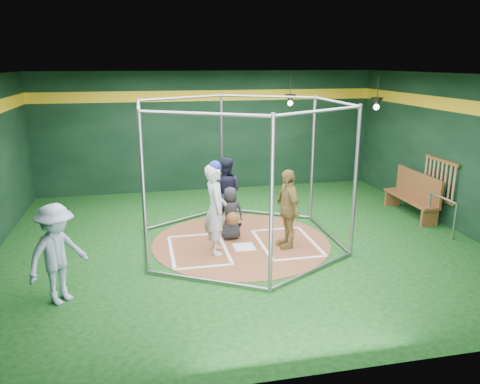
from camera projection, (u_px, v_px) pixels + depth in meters
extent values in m
cube|color=#0C360E|center=(241.00, 243.00, 10.04)|extent=(10.00, 9.00, 0.02)
cube|color=black|center=(241.00, 75.00, 9.10)|extent=(10.00, 9.00, 0.02)
cube|color=black|center=(209.00, 132.00, 13.81)|extent=(10.00, 0.10, 3.50)
cube|color=black|center=(324.00, 243.00, 5.33)|extent=(10.00, 0.10, 3.50)
cube|color=black|center=(457.00, 153.00, 10.58)|extent=(0.10, 9.00, 3.50)
cube|color=yellow|center=(208.00, 96.00, 13.50)|extent=(10.00, 0.01, 0.30)
cube|color=yellow|center=(461.00, 106.00, 10.29)|extent=(0.01, 9.00, 0.30)
cylinder|color=brown|center=(241.00, 242.00, 10.04)|extent=(3.80, 3.80, 0.01)
cube|color=white|center=(244.00, 247.00, 9.75)|extent=(0.43, 0.43, 0.01)
cube|color=white|center=(194.00, 235.00, 10.41)|extent=(1.10, 0.07, 0.01)
cube|color=white|center=(204.00, 267.00, 8.81)|extent=(1.10, 0.07, 0.01)
cube|color=white|center=(172.00, 252.00, 9.50)|extent=(0.07, 1.70, 0.01)
cube|color=white|center=(225.00, 248.00, 9.72)|extent=(0.07, 1.70, 0.01)
cube|color=white|center=(276.00, 229.00, 10.79)|extent=(1.10, 0.07, 0.01)
cube|color=white|center=(300.00, 258.00, 9.19)|extent=(1.10, 0.07, 0.01)
cube|color=white|center=(262.00, 245.00, 9.88)|extent=(0.07, 1.70, 0.01)
cube|color=white|center=(311.00, 241.00, 10.10)|extent=(0.07, 1.70, 0.01)
cylinder|color=gray|center=(312.00, 160.00, 11.12)|extent=(0.07, 0.07, 3.00)
cylinder|color=gray|center=(222.00, 154.00, 11.80)|extent=(0.07, 0.07, 3.00)
cylinder|color=gray|center=(142.00, 167.00, 10.32)|extent=(0.07, 0.07, 3.00)
cylinder|color=gray|center=(144.00, 195.00, 8.15)|extent=(0.07, 0.07, 3.00)
cylinder|color=gray|center=(271.00, 207.00, 7.47)|extent=(0.07, 0.07, 3.00)
cylinder|color=gray|center=(355.00, 183.00, 8.96)|extent=(0.07, 0.07, 3.00)
cylinder|color=gray|center=(267.00, 97.00, 11.07)|extent=(2.02, 1.20, 0.06)
cylinder|color=gray|center=(265.00, 213.00, 11.85)|extent=(2.02, 1.20, 0.06)
cylinder|color=gray|center=(183.00, 98.00, 10.67)|extent=(2.02, 1.20, 0.06)
cylinder|color=gray|center=(186.00, 218.00, 11.45)|extent=(2.02, 1.20, 0.06)
cylinder|color=gray|center=(138.00, 105.00, 8.85)|extent=(0.06, 2.30, 0.06)
cylinder|color=gray|center=(147.00, 248.00, 9.63)|extent=(0.06, 2.30, 0.06)
cylinder|color=gray|center=(203.00, 114.00, 7.42)|extent=(2.02, 1.20, 0.06)
cylinder|color=gray|center=(206.00, 280.00, 8.20)|extent=(2.02, 1.20, 0.06)
cylinder|color=gray|center=(321.00, 111.00, 7.82)|extent=(2.02, 1.20, 0.06)
cylinder|color=gray|center=(314.00, 270.00, 8.60)|extent=(2.02, 1.20, 0.06)
cylinder|color=gray|center=(335.00, 102.00, 9.65)|extent=(0.06, 2.30, 0.06)
cylinder|color=gray|center=(328.00, 233.00, 10.43)|extent=(0.06, 2.30, 0.06)
cube|color=brown|center=(442.00, 161.00, 11.01)|extent=(0.05, 1.25, 0.08)
cube|color=brown|center=(438.00, 197.00, 11.25)|extent=(0.05, 1.25, 0.08)
cylinder|color=tan|center=(454.00, 185.00, 10.61)|extent=(0.06, 0.06, 0.85)
cylinder|color=tan|center=(450.00, 183.00, 10.76)|extent=(0.06, 0.06, 0.85)
cylinder|color=tan|center=(445.00, 181.00, 10.91)|extent=(0.06, 0.06, 0.85)
cylinder|color=tan|center=(441.00, 180.00, 11.05)|extent=(0.06, 0.06, 0.85)
cylinder|color=tan|center=(437.00, 178.00, 11.20)|extent=(0.06, 0.06, 0.85)
cylinder|color=tan|center=(433.00, 177.00, 11.35)|extent=(0.06, 0.06, 0.85)
cylinder|color=tan|center=(429.00, 175.00, 11.50)|extent=(0.06, 0.06, 0.85)
cylinder|color=tan|center=(426.00, 174.00, 11.65)|extent=(0.06, 0.06, 0.85)
cone|color=black|center=(290.00, 98.00, 13.14)|extent=(0.34, 0.34, 0.22)
sphere|color=#FFD899|center=(290.00, 103.00, 13.17)|extent=(0.14, 0.14, 0.14)
cylinder|color=black|center=(291.00, 86.00, 13.04)|extent=(0.02, 0.02, 0.70)
cone|color=black|center=(377.00, 102.00, 11.99)|extent=(0.34, 0.34, 0.22)
sphere|color=#FFD899|center=(376.00, 107.00, 12.03)|extent=(0.14, 0.14, 0.14)
cylinder|color=black|center=(378.00, 88.00, 11.90)|extent=(0.02, 0.02, 0.70)
imported|color=silver|center=(215.00, 209.00, 9.27)|extent=(0.46, 0.68, 1.83)
sphere|color=navy|center=(215.00, 167.00, 9.04)|extent=(0.26, 0.26, 0.26)
imported|color=tan|center=(287.00, 209.00, 9.61)|extent=(0.50, 1.00, 1.65)
imported|color=black|center=(231.00, 213.00, 10.10)|extent=(0.59, 0.41, 1.15)
sphere|color=brown|center=(233.00, 219.00, 9.88)|extent=(0.28, 0.28, 0.28)
imported|color=black|center=(225.00, 192.00, 10.81)|extent=(0.97, 0.87, 1.64)
imported|color=#91A4C0|center=(57.00, 254.00, 7.36)|extent=(1.18, 1.18, 1.65)
cube|color=brown|center=(411.00, 199.00, 11.71)|extent=(0.44, 1.89, 0.06)
cube|color=brown|center=(418.00, 185.00, 11.65)|extent=(0.06, 1.89, 0.63)
cube|color=brown|center=(429.00, 218.00, 10.98)|extent=(0.42, 0.08, 0.42)
cube|color=brown|center=(392.00, 198.00, 12.56)|extent=(0.42, 0.08, 0.42)
cylinder|color=gray|center=(455.00, 222.00, 10.09)|extent=(0.05, 0.05, 0.83)
cylinder|color=gray|center=(429.00, 209.00, 10.96)|extent=(0.05, 0.05, 0.83)
cylinder|color=gray|center=(444.00, 198.00, 10.41)|extent=(0.05, 0.92, 0.05)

